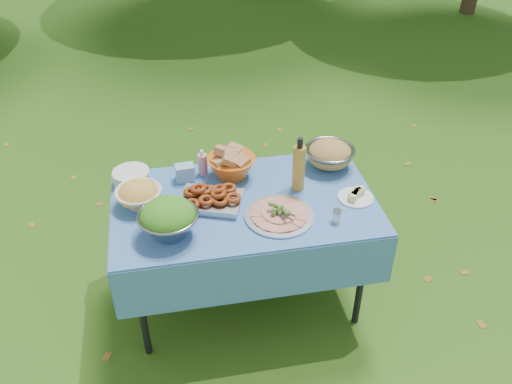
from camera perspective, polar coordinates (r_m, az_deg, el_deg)
ground at (r=3.53m, az=-1.09°, el=-10.92°), size 80.00×80.00×0.00m
picnic_table at (r=3.26m, az=-1.16°, el=-6.34°), size 1.46×0.86×0.76m
salad_bowl at (r=2.77m, az=-9.22°, el=-2.77°), size 0.31×0.31×0.20m
pasta_bowl_white at (r=3.02m, az=-12.25°, el=-0.22°), size 0.31×0.31×0.14m
plate_stack at (r=3.22m, az=-12.98°, el=1.56°), size 0.28×0.28×0.08m
wipes_box at (r=3.19m, az=-7.49°, el=2.03°), size 0.11×0.09×0.10m
sanitizer_bottle at (r=3.22m, az=-5.66°, el=3.16°), size 0.07×0.07×0.16m
bread_bowl at (r=3.18m, az=-2.62°, el=3.18°), size 0.38×0.38×0.19m
pasta_bowl_steel at (r=3.31m, az=7.76°, el=3.99°), size 0.33×0.33×0.16m
fried_tray at (r=2.98m, az=-4.81°, el=-0.64°), size 0.40×0.34×0.08m
charcuterie_platter at (r=2.89m, az=2.48°, el=-1.92°), size 0.49×0.49×0.09m
oil_bottle at (r=3.03m, az=4.54°, el=2.96°), size 0.09×0.09×0.33m
cheese_plate at (r=3.08m, az=10.49°, el=-0.23°), size 0.22×0.22×0.05m
shaker at (r=2.89m, az=8.50°, el=-2.48°), size 0.05×0.05×0.07m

